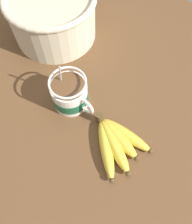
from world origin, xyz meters
The scene contains 4 objects.
table centered at (0.00, 0.00, 1.70)cm, with size 126.11×126.11×3.39cm.
coffee_mug centered at (-1.93, -0.81, 7.92)cm, with size 14.37×10.50×15.21cm.
banana_bunch centered at (16.43, -2.12, 5.04)cm, with size 17.99×15.31×4.14cm.
woven_basket centered at (-25.73, 15.55, 11.50)cm, with size 29.29×29.29×15.31cm.
Camera 1 is at (25.08, -19.94, 61.16)cm, focal length 35.00 mm.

